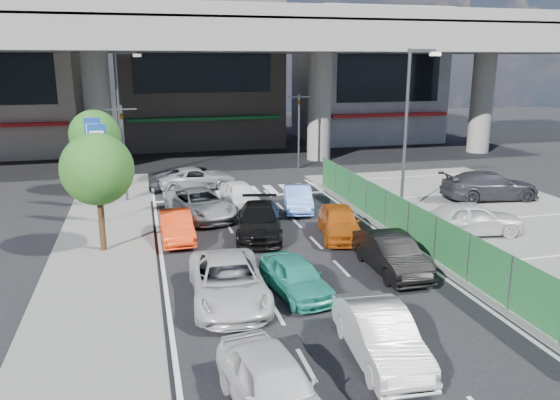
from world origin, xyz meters
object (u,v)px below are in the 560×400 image
object	(u,v)px
taxi_orange_right	(340,222)
traffic_light_right	(299,112)
signboard_near	(99,160)
traffic_cone	(409,222)
traffic_light_left	(122,130)
crossing_wagon_silver	(197,178)
hatch_white_back_mid	(380,335)
tree_near	(97,169)
kei_truck_front_right	(298,198)
parked_sedan_white	(472,218)
sedan_white_mid_left	(228,281)
van_white_back_left	(273,385)
sedan_black_mid	(259,221)
taxi_teal_mid	(296,276)
street_lamp_right	(410,119)
hatch_black_mid_right	(391,254)
parked_sedan_dgrey	(490,186)
signboard_far	(94,150)
sedan_white_front_mid	(240,194)
wagon_silver_front_left	(200,204)
street_lamp_left	(121,105)
taxi_orange_left	(176,226)
tree_far	(95,135)

from	to	relation	value
taxi_orange_right	traffic_light_right	bearing A→B (deg)	92.61
signboard_near	traffic_cone	size ratio (longest dim) A/B	6.51
traffic_light_left	crossing_wagon_silver	bearing A→B (deg)	29.82
traffic_light_left	hatch_white_back_mid	xyz separation A→B (m)	(6.51, -18.17, -3.26)
tree_near	kei_truck_front_right	distance (m)	10.56
traffic_light_left	crossing_wagon_silver	distance (m)	5.65
tree_near	parked_sedan_white	distance (m)	15.78
tree_near	sedan_white_mid_left	distance (m)	7.59
van_white_back_left	sedan_black_mid	world-z (taller)	same
tree_near	taxi_teal_mid	xyz separation A→B (m)	(6.33, -5.76, -2.77)
street_lamp_right	sedan_white_mid_left	world-z (taller)	street_lamp_right
hatch_white_back_mid	parked_sedan_white	size ratio (longest dim) A/B	0.95
traffic_light_left	parked_sedan_white	size ratio (longest dim) A/B	1.20
signboard_near	taxi_teal_mid	world-z (taller)	signboard_near
hatch_black_mid_right	parked_sedan_dgrey	bearing A→B (deg)	40.95
hatch_white_back_mid	taxi_orange_right	distance (m)	9.96
traffic_cone	sedan_white_mid_left	bearing A→B (deg)	-149.35
sedan_white_mid_left	parked_sedan_white	size ratio (longest dim) A/B	1.14
traffic_light_right	taxi_teal_mid	world-z (taller)	traffic_light_right
traffic_light_right	hatch_black_mid_right	distance (m)	20.15
kei_truck_front_right	taxi_orange_right	bearing A→B (deg)	-71.55
signboard_far	taxi_teal_mid	world-z (taller)	signboard_far
hatch_white_back_mid	traffic_cone	distance (m)	11.36
sedan_black_mid	parked_sedan_white	world-z (taller)	parked_sedan_white
hatch_white_back_mid	sedan_white_front_mid	size ratio (longest dim) A/B	1.08
street_lamp_right	wagon_silver_front_left	bearing A→B (deg)	168.13
signboard_near	van_white_back_left	xyz separation A→B (m)	(4.33, -15.66, -2.37)
traffic_light_left	street_lamp_left	world-z (taller)	street_lamp_left
sedan_black_mid	kei_truck_front_right	world-z (taller)	sedan_black_mid
tree_near	sedan_black_mid	bearing A→B (deg)	4.51
taxi_orange_left	parked_sedan_dgrey	bearing A→B (deg)	7.26
hatch_white_back_mid	taxi_orange_left	distance (m)	11.87
signboard_near	parked_sedan_dgrey	bearing A→B (deg)	-1.43
signboard_near	sedan_white_mid_left	bearing A→B (deg)	-66.25
signboard_near	traffic_cone	world-z (taller)	signboard_near
street_lamp_right	crossing_wagon_silver	bearing A→B (deg)	138.59
taxi_orange_right	taxi_orange_left	bearing A→B (deg)	-178.94
wagon_silver_front_left	traffic_cone	xyz separation A→B (m)	(8.85, -4.50, -0.27)
taxi_teal_mid	parked_sedan_white	bearing A→B (deg)	14.49
signboard_near	sedan_white_front_mid	world-z (taller)	signboard_near
sedan_white_mid_left	taxi_orange_right	distance (m)	7.77
tree_near	parked_sedan_white	size ratio (longest dim) A/B	1.11
sedan_white_front_mid	tree_near	bearing A→B (deg)	-145.32
street_lamp_left	crossing_wagon_silver	size ratio (longest dim) A/B	1.73
kei_truck_front_right	sedan_black_mid	bearing A→B (deg)	-115.42
tree_far	hatch_white_back_mid	xyz separation A→B (m)	(8.11, -20.67, -2.71)
wagon_silver_front_left	traffic_cone	bearing A→B (deg)	-41.81
street_lamp_right	tree_far	xyz separation A→B (m)	(-14.97, 8.50, -1.38)
hatch_black_mid_right	traffic_cone	xyz separation A→B (m)	(2.94, 4.33, -0.27)
van_white_back_left	taxi_orange_left	distance (m)	12.58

